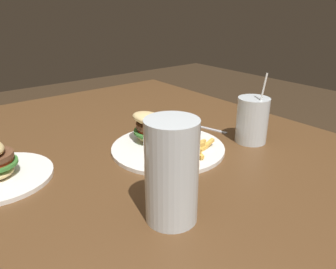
# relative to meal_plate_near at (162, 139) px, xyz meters

# --- Properties ---
(dining_table) EXTENTS (1.61, 1.40, 0.71)m
(dining_table) POSITION_rel_meal_plate_near_xyz_m (-0.12, 0.23, -0.09)
(dining_table) COLOR brown
(dining_table) RESTS_ON ground_plane
(meal_plate_near) EXTENTS (0.30, 0.30, 0.10)m
(meal_plate_near) POSITION_rel_meal_plate_near_xyz_m (0.00, 0.00, 0.00)
(meal_plate_near) COLOR white
(meal_plate_near) RESTS_ON dining_table
(beer_glass) EXTENTS (0.09, 0.09, 0.19)m
(beer_glass) POSITION_rel_meal_plate_near_xyz_m (-0.25, 0.17, 0.06)
(beer_glass) COLOR silver
(beer_glass) RESTS_ON dining_table
(juice_glass) EXTENTS (0.09, 0.09, 0.20)m
(juice_glass) POSITION_rel_meal_plate_near_xyz_m (-0.12, -0.22, 0.03)
(juice_glass) COLOR silver
(juice_glass) RESTS_ON dining_table
(spoon) EXTENTS (0.18, 0.08, 0.02)m
(spoon) POSITION_rel_meal_plate_near_xyz_m (0.10, -0.17, -0.02)
(spoon) COLOR silver
(spoon) RESTS_ON dining_table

